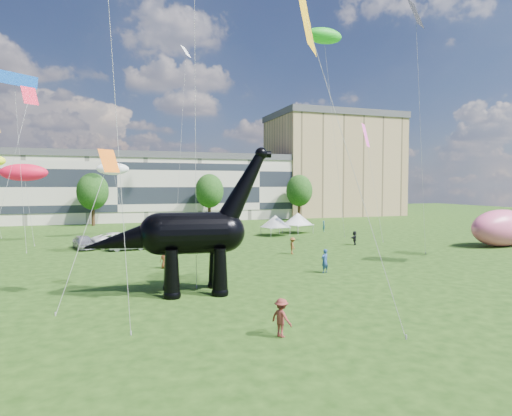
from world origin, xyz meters
name	(u,v)px	position (x,y,z in m)	size (l,w,h in m)	color
ground	(268,298)	(0.00, 0.00, 0.00)	(220.00, 220.00, 0.00)	#16330C
terrace_row	(117,190)	(-8.00, 62.00, 6.00)	(78.00, 11.00, 12.00)	beige
apartment_block	(333,167)	(40.00, 65.00, 11.00)	(28.00, 18.00, 22.00)	tan
tree_mid_left	(93,188)	(-12.00, 53.00, 6.29)	(5.20, 5.20, 9.44)	#382314
tree_mid_right	(209,188)	(8.00, 53.00, 6.29)	(5.20, 5.20, 9.44)	#382314
tree_far_right	(299,188)	(26.00, 53.00, 6.29)	(5.20, 5.20, 9.44)	#382314
dinosaur_sculpture	(186,236)	(-4.50, 2.72, 3.62)	(11.79, 3.53, 9.60)	black
car_silver	(84,242)	(-11.86, 24.95, 0.74)	(1.75, 4.34, 1.48)	#BCBCC1
car_grey	(128,244)	(-7.37, 22.47, 0.67)	(1.42, 4.08, 1.34)	slate
car_white	(119,240)	(-8.23, 25.40, 0.81)	(2.69, 5.83, 1.62)	white
car_dark	(218,238)	(2.44, 22.93, 0.83)	(2.33, 5.72, 1.66)	#595960
gazebo_near	(275,221)	(12.06, 29.99, 1.93)	(4.43, 4.43, 2.75)	white
gazebo_far	(298,219)	(16.19, 31.76, 2.03)	(5.39, 5.39, 2.89)	white
inflatable_pink	(501,228)	(32.21, 12.28, 2.06)	(8.23, 4.11, 4.11)	#F25E8F
visitors	(189,252)	(-2.47, 13.71, 0.87)	(48.14, 39.85, 1.89)	teal
kites	(120,77)	(-7.84, 25.31, 18.56)	(61.50, 49.72, 23.84)	red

